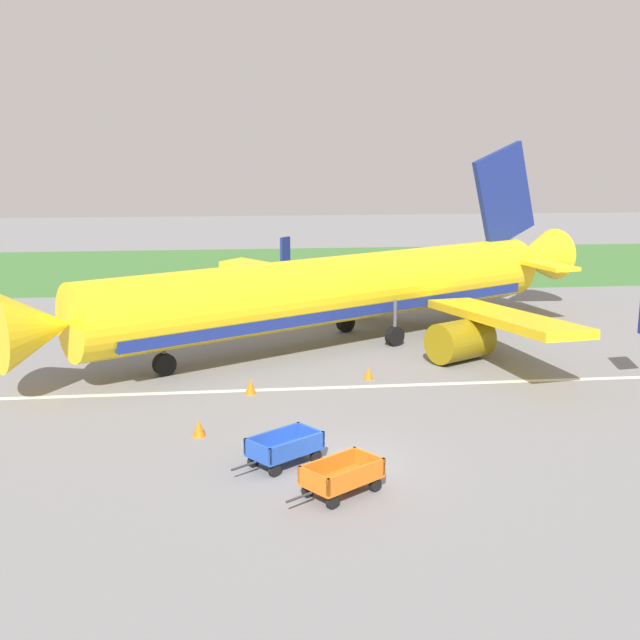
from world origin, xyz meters
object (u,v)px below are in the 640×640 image
Objects in this scene: airplane at (350,289)px; traffic_cone_by_carts at (199,428)px; traffic_cone_mid_apron at (369,373)px; baggage_cart_nearest at (342,476)px; traffic_cone_near_plane at (251,387)px; baggage_cart_second_in_row at (284,448)px.

airplane is 50.98× the size of traffic_cone_by_carts.
traffic_cone_mid_apron is at bearing 41.68° from traffic_cone_by_carts.
baggage_cart_nearest reaches higher than traffic_cone_near_plane.
traffic_cone_near_plane is at bearing 67.86° from traffic_cone_by_carts.
baggage_cart_nearest is 13.11m from traffic_cone_mid_apron.
traffic_cone_mid_apron is at bearing 64.80° from baggage_cart_second_in_row.
baggage_cart_nearest and baggage_cart_second_in_row have the same top height.
traffic_cone_mid_apron is 10.44m from traffic_cone_by_carts.
baggage_cart_second_in_row is at bearing 121.56° from baggage_cart_nearest.
traffic_cone_mid_apron is at bearing 76.25° from baggage_cart_nearest.
airplane is 11.34m from traffic_cone_near_plane.
traffic_cone_near_plane reaches higher than traffic_cone_mid_apron.
traffic_cone_near_plane reaches higher than traffic_cone_by_carts.
baggage_cart_nearest is 7.45m from traffic_cone_by_carts.
baggage_cart_nearest is 1.01× the size of baggage_cart_second_in_row.
baggage_cart_second_in_row is 4.39m from traffic_cone_by_carts.
baggage_cart_second_in_row reaches higher than traffic_cone_by_carts.
traffic_cone_by_carts is at bearing -118.95° from airplane.
traffic_cone_by_carts is (-2.12, -5.21, -0.00)m from traffic_cone_near_plane.
traffic_cone_near_plane is at bearing 96.39° from baggage_cart_second_in_row.
baggage_cart_nearest is 4.92× the size of traffic_cone_near_plane.
airplane reaches higher than traffic_cone_by_carts.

